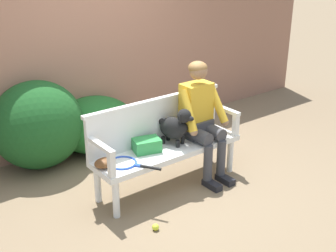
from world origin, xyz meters
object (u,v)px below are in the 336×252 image
(tennis_racket, at_px, (125,163))
(sports_bag, at_px, (147,145))
(baseball_glove, at_px, (105,163))
(person_seated, at_px, (201,115))
(tennis_ball, at_px, (156,227))
(garden_bench, at_px, (168,153))
(dog_on_bench, at_px, (176,126))

(tennis_racket, xyz_separation_m, sports_bag, (0.34, 0.11, 0.06))
(baseball_glove, bearing_deg, person_seated, -2.17)
(sports_bag, relative_size, tennis_ball, 4.24)
(sports_bag, height_order, tennis_ball, sports_bag)
(garden_bench, relative_size, person_seated, 1.29)
(sports_bag, xyz_separation_m, tennis_ball, (-0.37, -0.66, -0.50))
(dog_on_bench, bearing_deg, tennis_racket, -174.77)
(tennis_racket, height_order, tennis_ball, tennis_racket)
(garden_bench, height_order, sports_bag, sports_bag)
(dog_on_bench, bearing_deg, tennis_ball, -139.84)
(person_seated, distance_m, sports_bag, 0.72)
(dog_on_bench, distance_m, sports_bag, 0.38)
(dog_on_bench, bearing_deg, garden_bench, -173.05)
(tennis_ball, bearing_deg, person_seated, 28.97)
(sports_bag, distance_m, tennis_ball, 0.91)
(tennis_racket, bearing_deg, tennis_ball, -92.76)
(dog_on_bench, distance_m, tennis_ball, 1.15)
(person_seated, distance_m, tennis_racket, 1.06)
(sports_bag, bearing_deg, baseball_glove, -175.26)
(garden_bench, distance_m, dog_on_bench, 0.30)
(dog_on_bench, distance_m, tennis_racket, 0.73)
(dog_on_bench, height_order, tennis_racket, dog_on_bench)
(person_seated, bearing_deg, sports_bag, 173.62)
(tennis_ball, bearing_deg, tennis_racket, 87.24)
(baseball_glove, xyz_separation_m, tennis_ball, (0.16, -0.62, -0.48))
(garden_bench, distance_m, person_seated, 0.56)
(garden_bench, bearing_deg, dog_on_bench, 6.95)
(garden_bench, distance_m, baseball_glove, 0.77)
(garden_bench, distance_m, tennis_racket, 0.59)
(dog_on_bench, bearing_deg, person_seated, -4.40)
(baseball_glove, height_order, sports_bag, sports_bag)
(garden_bench, relative_size, dog_on_bench, 4.02)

